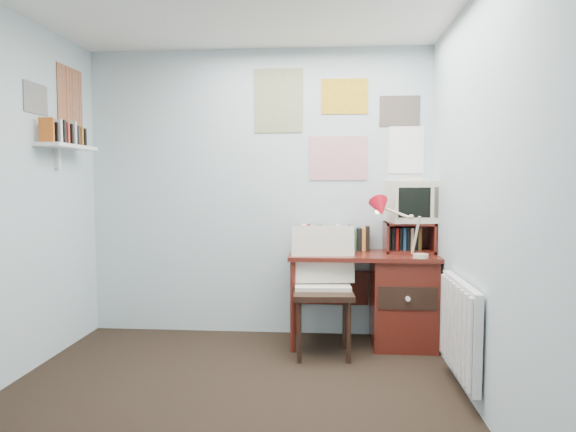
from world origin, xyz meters
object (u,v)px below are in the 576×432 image
object	(u,v)px
desk_chair	(323,293)
desk_lamp	(421,231)
wall_shelf	(67,147)
desk	(395,296)
crt_tv	(413,200)
tv_riser	(409,237)
radiator	(460,328)

from	to	relation	value
desk_chair	desk_lamp	size ratio (longest dim) A/B	2.31
wall_shelf	desk_lamp	bearing A→B (deg)	3.35
desk	crt_tv	xyz separation A→B (m)	(0.15, 0.13, 0.79)
desk	crt_tv	distance (m)	0.82
wall_shelf	tv_riser	bearing A→B (deg)	10.32
radiator	wall_shelf	bearing A→B (deg)	169.11
wall_shelf	desk_chair	bearing A→B (deg)	2.17
radiator	desk_chair	bearing A→B (deg)	144.66
desk	desk_lamp	xyz separation A→B (m)	(0.16, -0.22, 0.57)
desk_lamp	radiator	bearing A→B (deg)	-62.76
desk_lamp	crt_tv	bearing A→B (deg)	108.18
desk_lamp	radiator	world-z (taller)	desk_lamp
desk_lamp	radiator	distance (m)	0.91
tv_riser	radiator	bearing A→B (deg)	-80.72
crt_tv	desk_lamp	bearing A→B (deg)	-97.25
desk_chair	wall_shelf	world-z (taller)	wall_shelf
desk_chair	tv_riser	size ratio (longest dim) A/B	2.43
desk	tv_riser	size ratio (longest dim) A/B	3.00
tv_riser	wall_shelf	size ratio (longest dim) A/B	0.65
desk_chair	desk_lamp	distance (m)	0.90
crt_tv	radiator	bearing A→B (deg)	-91.15
tv_riser	crt_tv	distance (m)	0.32
desk_chair	radiator	size ratio (longest dim) A/B	1.22
desk_lamp	wall_shelf	xyz separation A→B (m)	(-2.73, -0.16, 0.65)
tv_riser	wall_shelf	bearing A→B (deg)	-169.68
tv_riser	desk_lamp	bearing A→B (deg)	-82.91
tv_riser	desk	bearing A→B (deg)	-137.04
crt_tv	tv_riser	bearing A→B (deg)	-157.62
desk	desk_lamp	world-z (taller)	desk_lamp
desk	wall_shelf	xyz separation A→B (m)	(-2.57, -0.38, 1.21)
desk_lamp	tv_riser	distance (m)	0.34
desk	desk_chair	distance (m)	0.67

